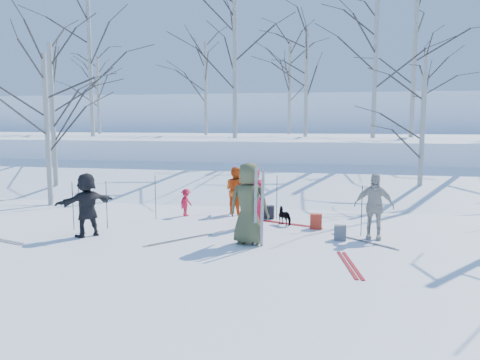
% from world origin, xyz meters
% --- Properties ---
extents(ground, '(120.00, 120.00, 0.00)m').
position_xyz_m(ground, '(0.00, 0.00, 0.00)').
color(ground, white).
rests_on(ground, ground).
extents(snow_ramp, '(70.00, 9.49, 4.12)m').
position_xyz_m(snow_ramp, '(0.00, 7.00, 0.15)').
color(snow_ramp, white).
rests_on(snow_ramp, ground).
extents(snow_plateau, '(70.00, 18.00, 2.20)m').
position_xyz_m(snow_plateau, '(0.00, 17.00, 1.00)').
color(snow_plateau, white).
rests_on(snow_plateau, ground).
extents(far_hill, '(90.00, 30.00, 6.00)m').
position_xyz_m(far_hill, '(0.00, 38.00, 2.00)').
color(far_hill, white).
rests_on(far_hill, ground).
extents(skier_olive_center, '(1.04, 0.74, 2.00)m').
position_xyz_m(skier_olive_center, '(0.64, -0.58, 1.00)').
color(skier_olive_center, '#45492C').
rests_on(skier_olive_center, ground).
extents(skier_red_north, '(0.72, 0.58, 1.70)m').
position_xyz_m(skier_red_north, '(0.44, 1.27, 0.85)').
color(skier_red_north, red).
rests_on(skier_red_north, ground).
extents(skier_redor_behind, '(0.93, 0.87, 1.52)m').
position_xyz_m(skier_redor_behind, '(-0.46, 3.00, 0.76)').
color(skier_redor_behind, '#DB4C10').
rests_on(skier_redor_behind, ground).
extents(skier_red_seated, '(0.45, 0.62, 0.87)m').
position_xyz_m(skier_red_seated, '(-1.90, 2.32, 0.44)').
color(skier_red_seated, red).
rests_on(skier_red_seated, ground).
extents(skier_cream_east, '(1.01, 0.46, 1.69)m').
position_xyz_m(skier_cream_east, '(3.66, 0.53, 0.84)').
color(skier_cream_east, beige).
rests_on(skier_cream_east, ground).
extents(skier_grey_west, '(1.35, 1.52, 1.67)m').
position_xyz_m(skier_grey_west, '(-3.62, -0.66, 0.83)').
color(skier_grey_west, black).
rests_on(skier_grey_west, ground).
extents(dog, '(0.64, 0.64, 0.52)m').
position_xyz_m(dog, '(1.30, 1.68, 0.26)').
color(dog, black).
rests_on(dog, ground).
extents(upright_ski_left, '(0.11, 0.17, 1.90)m').
position_xyz_m(upright_ski_left, '(0.84, -0.79, 0.95)').
color(upright_ski_left, silver).
rests_on(upright_ski_left, ground).
extents(upright_ski_right, '(0.14, 0.23, 1.89)m').
position_xyz_m(upright_ski_right, '(1.01, -0.83, 0.95)').
color(upright_ski_right, silver).
rests_on(upright_ski_right, ground).
extents(ski_pair_a, '(1.45, 2.03, 0.02)m').
position_xyz_m(ski_pair_a, '(1.47, 1.78, 0.01)').
color(ski_pair_a, maroon).
rests_on(ski_pair_a, ground).
extents(ski_pair_b, '(2.07, 2.10, 0.02)m').
position_xyz_m(ski_pair_b, '(3.41, 0.18, 0.01)').
color(ski_pair_b, silver).
rests_on(ski_pair_b, ground).
extents(ski_pair_c, '(2.05, 2.09, 0.02)m').
position_xyz_m(ski_pair_c, '(-1.14, -0.59, 0.01)').
color(ski_pair_c, silver).
rests_on(ski_pair_c, ground).
extents(ski_pair_e, '(0.86, 1.97, 0.02)m').
position_xyz_m(ski_pair_e, '(3.02, -1.84, 0.01)').
color(ski_pair_e, maroon).
rests_on(ski_pair_e, ground).
extents(ski_pole_a, '(0.02, 0.02, 1.34)m').
position_xyz_m(ski_pole_a, '(-2.68, 1.72, 0.67)').
color(ski_pole_a, black).
rests_on(ski_pole_a, ground).
extents(ski_pole_b, '(0.02, 0.02, 1.34)m').
position_xyz_m(ski_pole_b, '(-4.37, -0.08, 0.67)').
color(ski_pole_b, black).
rests_on(ski_pole_b, ground).
extents(ski_pole_c, '(0.02, 0.02, 1.34)m').
position_xyz_m(ski_pole_c, '(0.41, 2.39, 0.67)').
color(ski_pole_c, black).
rests_on(ski_pole_c, ground).
extents(ski_pole_d, '(0.02, 0.02, 1.34)m').
position_xyz_m(ski_pole_d, '(3.38, 0.79, 0.67)').
color(ski_pole_d, black).
rests_on(ski_pole_d, ground).
extents(ski_pole_e, '(0.02, 0.02, 1.34)m').
position_xyz_m(ski_pole_e, '(-4.00, -0.39, 0.67)').
color(ski_pole_e, black).
rests_on(ski_pole_e, ground).
extents(ski_pole_f, '(0.02, 0.02, 1.34)m').
position_xyz_m(ski_pole_f, '(3.57, 0.48, 0.67)').
color(ski_pole_f, black).
rests_on(ski_pole_f, ground).
extents(ski_pole_g, '(0.02, 0.02, 1.34)m').
position_xyz_m(ski_pole_g, '(-3.52, 0.22, 0.67)').
color(ski_pole_g, black).
rests_on(ski_pole_g, ground).
extents(ski_pole_h, '(0.02, 0.02, 1.34)m').
position_xyz_m(ski_pole_h, '(0.95, 2.47, 0.67)').
color(ski_pole_h, black).
rests_on(ski_pole_h, ground).
extents(backpack_red, '(0.32, 0.22, 0.42)m').
position_xyz_m(backpack_red, '(2.19, 1.35, 0.21)').
color(backpack_red, '#AB2A1A').
rests_on(backpack_red, ground).
extents(backpack_grey, '(0.30, 0.20, 0.38)m').
position_xyz_m(backpack_grey, '(2.83, 0.22, 0.19)').
color(backpack_grey, '#58595F').
rests_on(backpack_grey, ground).
extents(backpack_dark, '(0.34, 0.24, 0.40)m').
position_xyz_m(backpack_dark, '(0.70, 2.45, 0.20)').
color(backpack_dark, black).
rests_on(backpack_dark, ground).
extents(birch_plateau_b, '(5.51, 5.51, 7.01)m').
position_xyz_m(birch_plateau_b, '(-9.36, 10.21, 5.71)').
color(birch_plateau_b, silver).
rests_on(birch_plateau_b, snow_plateau).
extents(birch_plateau_c, '(4.94, 4.94, 6.20)m').
position_xyz_m(birch_plateau_c, '(-1.80, 9.24, 5.30)').
color(birch_plateau_c, silver).
rests_on(birch_plateau_c, snow_plateau).
extents(birch_plateau_d, '(5.06, 5.06, 6.37)m').
position_xyz_m(birch_plateau_d, '(4.34, 10.68, 5.39)').
color(birch_plateau_d, silver).
rests_on(birch_plateau_d, snow_plateau).
extents(birch_plateau_e, '(4.12, 4.12, 5.03)m').
position_xyz_m(birch_plateau_e, '(-4.40, 13.68, 4.72)').
color(birch_plateau_e, silver).
rests_on(birch_plateau_e, snow_plateau).
extents(birch_plateau_g, '(4.17, 4.17, 5.10)m').
position_xyz_m(birch_plateau_g, '(1.22, 11.60, 4.75)').
color(birch_plateau_g, silver).
rests_on(birch_plateau_g, snow_plateau).
extents(birch_plateau_h, '(5.52, 5.52, 7.03)m').
position_xyz_m(birch_plateau_h, '(6.19, 11.93, 5.72)').
color(birch_plateau_h, silver).
rests_on(birch_plateau_h, snow_plateau).
extents(birch_plateau_i, '(4.37, 4.37, 5.38)m').
position_xyz_m(birch_plateau_i, '(-0.03, 16.21, 4.89)').
color(birch_plateau_i, silver).
rests_on(birch_plateau_i, snow_plateau).
extents(birch_plateau_j, '(3.46, 3.46, 4.08)m').
position_xyz_m(birch_plateau_j, '(6.84, 12.67, 4.24)').
color(birch_plateau_j, silver).
rests_on(birch_plateau_j, snow_plateau).
extents(birch_plateau_k, '(3.84, 3.84, 4.63)m').
position_xyz_m(birch_plateau_k, '(-11.32, 14.57, 4.52)').
color(birch_plateau_k, silver).
rests_on(birch_plateau_k, snow_plateau).
extents(birch_edge_a, '(4.30, 4.30, 5.29)m').
position_xyz_m(birch_edge_a, '(-7.28, 3.27, 2.64)').
color(birch_edge_a, silver).
rests_on(birch_edge_a, ground).
extents(birch_edge_d, '(4.82, 4.82, 6.03)m').
position_xyz_m(birch_edge_d, '(-8.41, 5.37, 3.02)').
color(birch_edge_d, silver).
rests_on(birch_edge_d, ground).
extents(birch_edge_e, '(3.84, 3.84, 4.63)m').
position_xyz_m(birch_edge_e, '(5.72, 6.27, 2.31)').
color(birch_edge_e, silver).
rests_on(birch_edge_e, ground).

